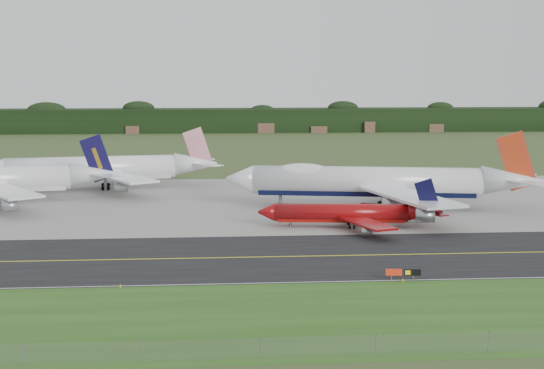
{
  "coord_description": "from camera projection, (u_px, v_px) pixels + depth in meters",
  "views": [
    {
      "loc": [
        -22.49,
        -122.45,
        28.8
      ],
      "look_at": [
        -11.55,
        22.0,
        8.04
      ],
      "focal_mm": 50.0,
      "sensor_mm": 36.0,
      "label": 1
    }
  ],
  "objects": [
    {
      "name": "taxiway",
      "position": [
        355.0,
        255.0,
        122.68
      ],
      "size": [
        400.0,
        32.0,
        0.02
      ],
      "primitive_type": "cube",
      "color": "black",
      "rests_on": "ground"
    },
    {
      "name": "edge_marker_left",
      "position": [
        120.0,
        286.0,
        103.7
      ],
      "size": [
        0.16,
        0.16,
        0.5
      ],
      "primitive_type": "cylinder",
      "color": "yellow",
      "rests_on": "ground"
    },
    {
      "name": "apron",
      "position": [
        312.0,
        200.0,
        176.97
      ],
      "size": [
        400.0,
        78.0,
        0.01
      ],
      "primitive_type": "cube",
      "color": "gray",
      "rests_on": "ground"
    },
    {
      "name": "jet_star_tail",
      "position": [
        104.0,
        169.0,
        194.83
      ],
      "size": [
        59.19,
        49.13,
        15.61
      ],
      "color": "white",
      "rests_on": "ground"
    },
    {
      "name": "jet_red_737",
      "position": [
        351.0,
        214.0,
        145.33
      ],
      "size": [
        35.58,
        28.84,
        9.6
      ],
      "color": "maroon",
      "rests_on": "ground"
    },
    {
      "name": "ground",
      "position": [
        351.0,
        250.0,
        126.63
      ],
      "size": [
        600.0,
        600.0,
        0.0
      ],
      "primitive_type": "plane",
      "color": "#364A22",
      "rests_on": "ground"
    },
    {
      "name": "taxiway_centreline",
      "position": [
        355.0,
        255.0,
        122.68
      ],
      "size": [
        400.0,
        0.4,
        0.0
      ],
      "primitive_type": "cube",
      "color": "yellow",
      "rests_on": "taxiway"
    },
    {
      "name": "taxiway_sign",
      "position": [
        403.0,
        272.0,
        107.46
      ],
      "size": [
        4.94,
        0.77,
        1.65
      ],
      "color": "slate",
      "rests_on": "ground"
    },
    {
      "name": "grass_verge",
      "position": [
        402.0,
        315.0,
        92.08
      ],
      "size": [
        400.0,
        30.0,
        0.01
      ],
      "primitive_type": "cube",
      "color": "#284C16",
      "rests_on": "ground"
    },
    {
      "name": "jet_ba_747",
      "position": [
        377.0,
        182.0,
        165.35
      ],
      "size": [
        68.72,
        56.23,
        17.33
      ],
      "color": "white",
      "rests_on": "ground"
    },
    {
      "name": "horizon_treeline",
      "position": [
        258.0,
        121.0,
        396.08
      ],
      "size": [
        700.0,
        25.0,
        12.0
      ],
      "color": "black",
      "rests_on": "ground"
    },
    {
      "name": "perimeter_fence",
      "position": [
        433.0,
        343.0,
        79.1
      ],
      "size": [
        320.0,
        0.1,
        320.0
      ],
      "color": "slate",
      "rests_on": "ground"
    },
    {
      "name": "taxiway_edge_line",
      "position": [
        375.0,
        281.0,
        107.38
      ],
      "size": [
        400.0,
        0.25,
        0.0
      ],
      "primitive_type": "cube",
      "color": "silver",
      "rests_on": "taxiway"
    },
    {
      "name": "edge_marker_center",
      "position": [
        403.0,
        281.0,
        106.64
      ],
      "size": [
        0.16,
        0.16,
        0.5
      ],
      "primitive_type": "cylinder",
      "color": "yellow",
      "rests_on": "ground"
    }
  ]
}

